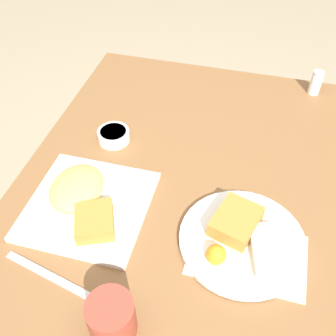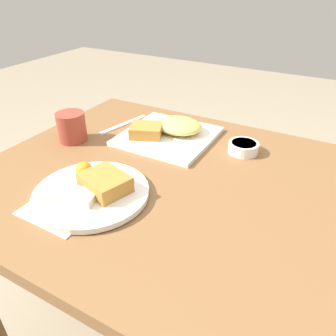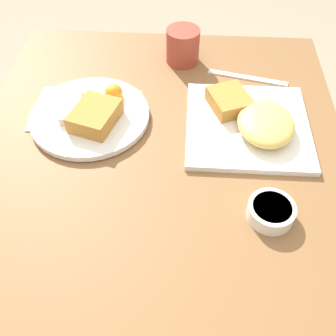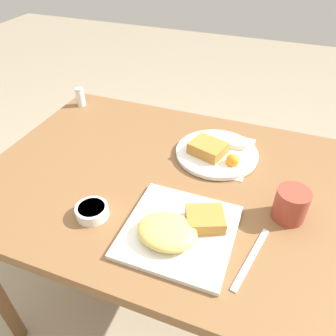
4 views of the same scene
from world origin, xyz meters
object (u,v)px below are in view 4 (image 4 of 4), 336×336
Objects in this scene: sauce_ramekin at (92,211)px; salt_shaker at (80,98)px; plate_oval_far at (216,151)px; plate_square_near at (178,230)px; butter_knife at (251,258)px; coffee_mug at (291,205)px.

salt_shaker is (-0.38, 0.55, 0.02)m from sauce_ramekin.
plate_square_near is at bearing -91.00° from plate_oval_far.
salt_shaker reaches higher than butter_knife.
coffee_mug reaches higher than sauce_ramekin.
plate_square_near reaches higher than plate_oval_far.
butter_knife is (0.82, -0.53, -0.03)m from salt_shaker.
plate_square_near is 0.37m from plate_oval_far.
coffee_mug is at bearing -38.99° from plate_oval_far.
plate_square_near is 3.03× the size of coffee_mug.
coffee_mug is (0.50, 0.19, 0.03)m from sauce_ramekin.
butter_knife is at bearing -111.74° from coffee_mug.
coffee_mug reaches higher than plate_square_near.
coffee_mug is at bearing 20.24° from sauce_ramekin.
salt_shaker is at bearing 157.95° from coffee_mug.
coffee_mug is (0.25, -0.21, 0.03)m from plate_oval_far.
butter_knife is at bearing -2.04° from plate_square_near.
coffee_mug reaches higher than plate_oval_far.
plate_square_near is at bearing 4.20° from sauce_ramekin.
salt_shaker reaches higher than plate_oval_far.
plate_square_near reaches higher than butter_knife.
sauce_ramekin is at bearing 104.08° from butter_knife.
salt_shaker is 0.98m from butter_knife.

